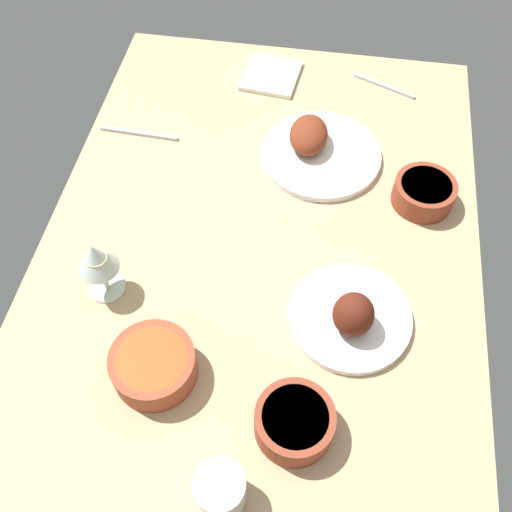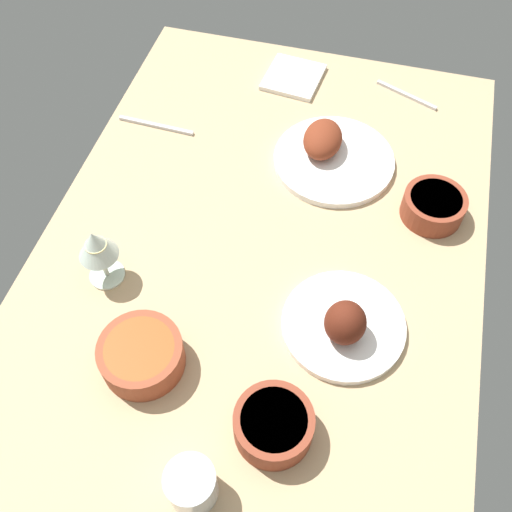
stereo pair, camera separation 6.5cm
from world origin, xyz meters
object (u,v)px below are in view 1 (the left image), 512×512
(plate_far_side, at_px, (351,316))
(fork_loose, at_px, (139,133))
(water_tumbler, at_px, (220,490))
(bowl_pasta, at_px, (294,422))
(bowl_onions, at_px, (424,192))
(bowl_soup, at_px, (153,365))
(plate_center_main, at_px, (317,148))
(wine_glass, at_px, (96,260))
(spoon_loose, at_px, (384,86))
(folded_napkin, at_px, (271,75))

(plate_far_side, xyz_separation_m, fork_loose, (0.43, 0.53, -0.02))
(water_tumbler, relative_size, fork_loose, 0.43)
(bowl_pasta, bearing_deg, water_tumbler, 141.70)
(bowl_onions, relative_size, fork_loose, 0.69)
(plate_far_side, height_order, bowl_pasta, plate_far_side)
(bowl_onions, distance_m, bowl_soup, 0.67)
(water_tumbler, bearing_deg, plate_center_main, -5.42)
(bowl_onions, xyz_separation_m, bowl_soup, (-0.48, 0.47, 0.00))
(bowl_soup, distance_m, wine_glass, 0.22)
(spoon_loose, bearing_deg, fork_loose, -132.21)
(bowl_onions, bearing_deg, bowl_pasta, 158.38)
(water_tumbler, distance_m, spoon_loose, 1.05)
(plate_far_side, relative_size, bowl_soup, 1.54)
(plate_far_side, xyz_separation_m, bowl_soup, (-0.16, 0.33, 0.01))
(bowl_onions, height_order, wine_glass, wine_glass)
(folded_napkin, bearing_deg, plate_center_main, -150.89)
(wine_glass, relative_size, water_tumbler, 1.71)
(plate_center_main, height_order, fork_loose, plate_center_main)
(water_tumbler, height_order, folded_napkin, water_tumbler)
(folded_napkin, bearing_deg, bowl_onions, -133.22)
(plate_far_side, distance_m, bowl_onions, 0.35)
(wine_glass, bearing_deg, fork_loose, 7.38)
(wine_glass, bearing_deg, bowl_onions, -62.12)
(wine_glass, height_order, folded_napkin, wine_glass)
(bowl_soup, bearing_deg, spoon_loose, -23.98)
(bowl_soup, xyz_separation_m, folded_napkin, (0.84, -0.09, -0.03))
(plate_far_side, height_order, folded_napkin, plate_far_side)
(plate_center_main, bearing_deg, bowl_onions, -113.38)
(plate_far_side, height_order, wine_glass, wine_glass)
(plate_far_side, relative_size, water_tumbler, 2.84)
(bowl_onions, height_order, water_tumbler, water_tumbler)
(bowl_onions, xyz_separation_m, water_tumbler, (-0.66, 0.31, 0.01))
(wine_glass, distance_m, water_tumbler, 0.46)
(plate_center_main, distance_m, water_tumbler, 0.77)
(bowl_onions, distance_m, wine_glass, 0.69)
(bowl_onions, distance_m, water_tumbler, 0.73)
(plate_far_side, height_order, fork_loose, plate_far_side)
(plate_far_side, distance_m, water_tumbler, 0.39)
(plate_far_side, bearing_deg, bowl_pasta, 159.74)
(plate_far_side, height_order, water_tumbler, plate_far_side)
(folded_napkin, xyz_separation_m, spoon_loose, (0.01, -0.29, -0.00))
(water_tumbler, bearing_deg, folded_napkin, 3.87)
(plate_center_main, distance_m, spoon_loose, 0.30)
(bowl_pasta, xyz_separation_m, bowl_soup, (0.06, 0.25, -0.00))
(wine_glass, relative_size, fork_loose, 0.74)
(plate_center_main, height_order, folded_napkin, plate_center_main)
(bowl_soup, bearing_deg, bowl_onions, -44.45)
(plate_far_side, xyz_separation_m, folded_napkin, (0.68, 0.25, -0.02))
(bowl_pasta, bearing_deg, spoon_loose, -7.58)
(plate_center_main, distance_m, bowl_soup, 0.62)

